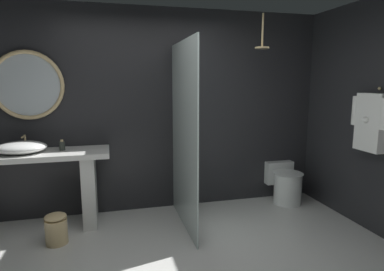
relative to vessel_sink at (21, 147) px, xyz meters
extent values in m
cube|color=#232326|center=(1.49, 0.35, 0.33)|extent=(4.80, 0.10, 2.60)
cube|color=#232326|center=(3.84, -0.79, 0.33)|extent=(0.10, 2.47, 2.60)
cube|color=silver|center=(0.06, 0.01, -0.10)|extent=(1.76, 0.54, 0.06)
cube|color=silver|center=(0.69, 0.01, -0.55)|extent=(0.15, 0.46, 0.84)
ellipsoid|color=white|center=(0.00, 0.00, 0.00)|extent=(0.54, 0.44, 0.13)
cylinder|color=#D6B77F|center=(0.00, 0.20, 0.02)|extent=(0.02, 0.02, 0.18)
cylinder|color=#D6B77F|center=(0.00, 0.13, 0.10)|extent=(0.02, 0.13, 0.02)
cylinder|color=#282D28|center=(0.42, 0.05, -0.02)|extent=(0.06, 0.06, 0.10)
cylinder|color=#D6B77F|center=(0.42, 0.05, 0.05)|extent=(0.03, 0.03, 0.02)
torus|color=#D6B77F|center=(0.06, 0.26, 0.67)|extent=(0.80, 0.05, 0.80)
cylinder|color=#B2BCC1|center=(0.06, 0.27, 0.67)|extent=(0.72, 0.01, 0.72)
cube|color=silver|center=(1.77, -0.31, 0.10)|extent=(0.02, 1.23, 2.13)
cylinder|color=#D6B77F|center=(2.82, -0.08, 1.34)|extent=(0.02, 0.02, 0.40)
cylinder|color=#D6B77F|center=(2.82, -0.08, 1.13)|extent=(0.18, 0.18, 0.02)
sphere|color=#D6B77F|center=(3.77, -0.98, 0.64)|extent=(0.04, 0.04, 0.04)
cube|color=white|center=(3.70, -0.98, 0.28)|extent=(0.12, 0.35, 0.63)
cylinder|color=white|center=(3.70, -0.78, 0.39)|extent=(0.13, 0.13, 0.32)
sphere|color=white|center=(3.62, -0.98, 0.31)|extent=(0.07, 0.07, 0.07)
cylinder|color=white|center=(3.32, -0.01, -0.75)|extent=(0.38, 0.38, 0.43)
ellipsoid|color=white|center=(3.32, -0.01, -0.53)|extent=(0.40, 0.43, 0.02)
cube|color=white|center=(3.32, 0.25, -0.59)|extent=(0.40, 0.15, 0.32)
cylinder|color=#D6B77F|center=(0.37, -0.43, -0.83)|extent=(0.22, 0.22, 0.27)
ellipsoid|color=#D6B77F|center=(0.37, -0.43, -0.67)|extent=(0.22, 0.22, 0.07)
camera|label=1|loc=(0.95, -3.87, 0.73)|focal=30.44mm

